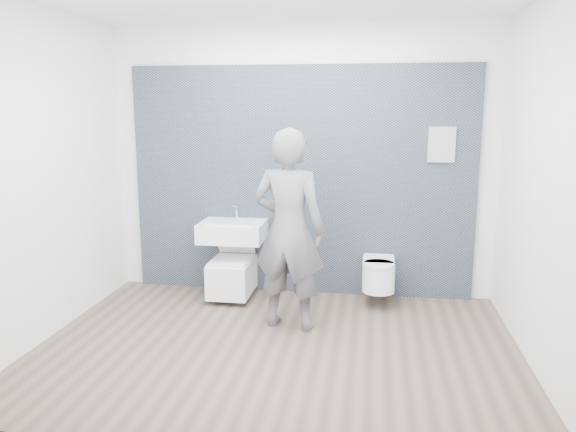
# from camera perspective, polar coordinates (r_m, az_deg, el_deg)

# --- Properties ---
(ground) EXTENTS (4.00, 4.00, 0.00)m
(ground) POSITION_cam_1_polar(r_m,az_deg,el_deg) (4.83, -1.11, -13.09)
(ground) COLOR brown
(ground) RESTS_ON ground
(room_shell) EXTENTS (4.00, 4.00, 4.00)m
(room_shell) POSITION_cam_1_polar(r_m,az_deg,el_deg) (4.42, -1.19, 7.97)
(room_shell) COLOR white
(room_shell) RESTS_ON ground
(tile_wall) EXTENTS (3.60, 0.06, 2.40)m
(tile_wall) POSITION_cam_1_polar(r_m,az_deg,el_deg) (6.19, 1.23, -7.59)
(tile_wall) COLOR black
(tile_wall) RESTS_ON ground
(washbasin) EXTENTS (0.66, 0.50, 0.50)m
(washbasin) POSITION_cam_1_polar(r_m,az_deg,el_deg) (5.86, -5.66, -1.50)
(washbasin) COLOR white
(washbasin) RESTS_ON ground
(toilet_square) EXTENTS (0.42, 0.60, 0.75)m
(toilet_square) POSITION_cam_1_polar(r_m,az_deg,el_deg) (5.93, -5.69, -5.91)
(toilet_square) COLOR white
(toilet_square) RESTS_ON ground
(toilet_rounded) EXTENTS (0.32, 0.55, 0.30)m
(toilet_rounded) POSITION_cam_1_polar(r_m,az_deg,el_deg) (5.75, 9.17, -5.85)
(toilet_rounded) COLOR white
(toilet_rounded) RESTS_ON ground
(info_placard) EXTENTS (0.26, 0.03, 0.35)m
(info_placard) POSITION_cam_1_polar(r_m,az_deg,el_deg) (6.14, 14.58, -8.12)
(info_placard) COLOR silver
(info_placard) RESTS_ON ground
(visitor) EXTENTS (0.72, 0.53, 1.80)m
(visitor) POSITION_cam_1_polar(r_m,az_deg,el_deg) (4.98, 0.09, -1.42)
(visitor) COLOR slate
(visitor) RESTS_ON ground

